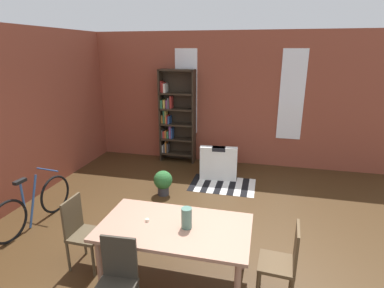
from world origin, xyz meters
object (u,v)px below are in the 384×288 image
at_px(dining_table, 175,232).
at_px(bicycle_second, 34,206).
at_px(vase_on_table, 187,218).
at_px(armchair_white, 219,163).
at_px(dining_chair_head_left, 81,230).
at_px(dining_chair_head_right, 284,260).
at_px(bookshelf_tall, 175,116).
at_px(potted_plant_by_shelf, 163,181).
at_px(dining_chair_near_left, 116,280).

relative_size(dining_table, bicycle_second, 1.10).
relative_size(vase_on_table, armchair_white, 0.29).
relative_size(vase_on_table, bicycle_second, 0.15).
bearing_deg(dining_chair_head_left, dining_chair_head_right, -0.16).
relative_size(bookshelf_tall, potted_plant_by_shelf, 4.65).
bearing_deg(bicycle_second, armchair_white, 46.57).
xyz_separation_m(dining_chair_head_left, bookshelf_tall, (0.05, 4.14, 0.64)).
bearing_deg(armchair_white, bookshelf_tall, 150.30).
height_order(dining_table, dining_chair_head_left, dining_chair_head_left).
xyz_separation_m(armchair_white, bicycle_second, (-2.61, -2.75, 0.06)).
distance_m(bookshelf_tall, potted_plant_by_shelf, 2.16).
bearing_deg(armchair_white, potted_plant_by_shelf, -126.22).
distance_m(dining_table, dining_chair_head_left, 1.28).
relative_size(vase_on_table, dining_chair_head_left, 0.26).
distance_m(dining_table, dining_chair_near_left, 0.84).
relative_size(dining_chair_head_left, bookshelf_tall, 0.41).
bearing_deg(dining_chair_near_left, dining_table, 60.67).
bearing_deg(dining_chair_near_left, potted_plant_by_shelf, 99.58).
height_order(vase_on_table, armchair_white, vase_on_table).
bearing_deg(dining_chair_head_right, potted_plant_by_shelf, 134.57).
height_order(dining_chair_head_right, bicycle_second, dining_chair_head_right).
xyz_separation_m(dining_chair_near_left, bicycle_second, (-2.18, 1.40, -0.18)).
bearing_deg(dining_table, dining_chair_near_left, -119.33).
relative_size(dining_chair_near_left, bookshelf_tall, 0.41).
bearing_deg(armchair_white, vase_on_table, -87.84).
relative_size(vase_on_table, dining_chair_near_left, 0.26).
distance_m(dining_chair_near_left, bookshelf_tall, 4.97).
xyz_separation_m(vase_on_table, bicycle_second, (-2.74, 0.68, -0.55)).
distance_m(dining_chair_near_left, dining_chair_head_left, 1.12).
relative_size(dining_chair_near_left, dining_chair_head_left, 1.00).
distance_m(vase_on_table, bookshelf_tall, 4.37).
height_order(bookshelf_tall, potted_plant_by_shelf, bookshelf_tall).
distance_m(dining_chair_head_right, dining_chair_near_left, 1.82).
distance_m(dining_table, vase_on_table, 0.26).
bearing_deg(dining_chair_head_right, dining_chair_near_left, -156.78).
height_order(dining_chair_head_right, potted_plant_by_shelf, dining_chair_head_right).
distance_m(vase_on_table, dining_chair_head_left, 1.46).
bearing_deg(dining_table, armchair_white, 89.70).
bearing_deg(potted_plant_by_shelf, armchair_white, 53.78).
distance_m(dining_chair_head_right, dining_chair_head_left, 2.53).
bearing_deg(bicycle_second, bookshelf_tall, 68.31).
distance_m(vase_on_table, bicycle_second, 2.88).
distance_m(bookshelf_tall, bicycle_second, 3.81).
bearing_deg(armchair_white, dining_chair_head_right, -70.09).
bearing_deg(vase_on_table, dining_chair_head_right, -0.26).
distance_m(dining_chair_near_left, potted_plant_by_shelf, 2.96).
relative_size(dining_chair_head_right, dining_chair_head_left, 1.00).
relative_size(dining_chair_head_right, bicycle_second, 0.59).
xyz_separation_m(dining_table, bookshelf_tall, (-1.21, 4.14, 0.47)).
height_order(vase_on_table, bicycle_second, vase_on_table).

